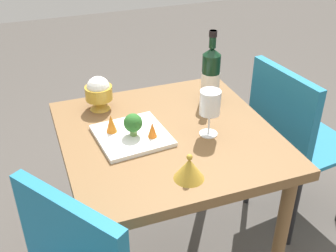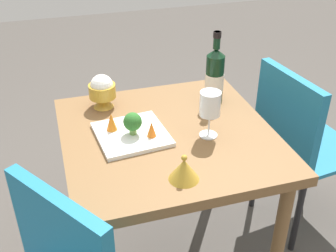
# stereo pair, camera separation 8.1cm
# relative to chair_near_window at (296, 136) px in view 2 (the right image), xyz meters

# --- Properties ---
(dining_table) EXTENTS (0.78, 0.78, 0.73)m
(dining_table) POSITION_rel_chair_near_window_xyz_m (-0.64, -0.10, 0.10)
(dining_table) COLOR brown
(dining_table) RESTS_ON ground_plane
(chair_near_window) EXTENTS (0.45, 0.45, 0.85)m
(chair_near_window) POSITION_rel_chair_near_window_xyz_m (0.00, 0.00, 0.00)
(chair_near_window) COLOR teal
(chair_near_window) RESTS_ON ground_plane
(wine_bottle) EXTENTS (0.08, 0.08, 0.31)m
(wine_bottle) POSITION_rel_chair_near_window_xyz_m (-0.39, 0.08, 0.32)
(wine_bottle) COLOR black
(wine_bottle) RESTS_ON dining_table
(wine_glass) EXTENTS (0.08, 0.08, 0.18)m
(wine_glass) POSITION_rel_chair_near_window_xyz_m (-0.51, -0.16, 0.33)
(wine_glass) COLOR white
(wine_glass) RESTS_ON dining_table
(rice_bowl) EXTENTS (0.11, 0.11, 0.14)m
(rice_bowl) POSITION_rel_chair_near_window_xyz_m (-0.84, 0.17, 0.27)
(rice_bowl) COLOR gold
(rice_bowl) RESTS_ON dining_table
(rice_bowl_lid) EXTENTS (0.10, 0.10, 0.09)m
(rice_bowl_lid) POSITION_rel_chair_near_window_xyz_m (-0.67, -0.38, 0.24)
(rice_bowl_lid) COLOR gold
(rice_bowl_lid) RESTS_ON dining_table
(serving_plate) EXTENTS (0.27, 0.27, 0.02)m
(serving_plate) POSITION_rel_chair_near_window_xyz_m (-0.78, -0.09, 0.21)
(serving_plate) COLOR white
(serving_plate) RESTS_ON dining_table
(broccoli_floret) EXTENTS (0.07, 0.07, 0.09)m
(broccoli_floret) POSITION_rel_chair_near_window_xyz_m (-0.78, -0.10, 0.27)
(broccoli_floret) COLOR #729E4C
(broccoli_floret) RESTS_ON serving_plate
(carrot_garnish_left) EXTENTS (0.04, 0.04, 0.07)m
(carrot_garnish_left) POSITION_rel_chair_near_window_xyz_m (-0.84, -0.05, 0.25)
(carrot_garnish_left) COLOR orange
(carrot_garnish_left) RESTS_ON serving_plate
(carrot_garnish_right) EXTENTS (0.03, 0.03, 0.06)m
(carrot_garnish_right) POSITION_rel_chair_near_window_xyz_m (-0.71, -0.13, 0.25)
(carrot_garnish_right) COLOR orange
(carrot_garnish_right) RESTS_ON serving_plate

